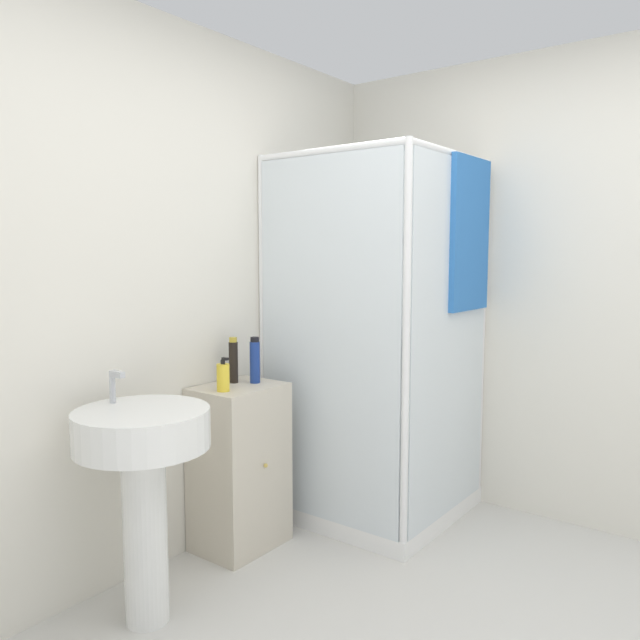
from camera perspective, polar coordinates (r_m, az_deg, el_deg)
wall_back at (r=2.86m, az=-16.50°, el=1.97°), size 6.40×0.06×2.50m
wall_right at (r=3.46m, az=26.97°, el=2.23°), size 0.06×6.40×2.50m
shower_enclosure at (r=3.46m, az=5.89°, el=-8.87°), size 0.91×0.94×1.96m
vanity_cabinet at (r=3.17m, az=-7.37°, el=-13.13°), size 0.42×0.35×0.81m
sink at (r=2.55m, az=-15.87°, el=-12.63°), size 0.52×0.52×0.98m
soap_dispenser at (r=2.94m, az=-8.85°, el=-5.18°), size 0.06×0.06×0.16m
shampoo_bottle_tall_black at (r=3.11m, az=-7.93°, el=-3.70°), size 0.04×0.04×0.23m
shampoo_bottle_blue at (r=3.10m, az=-5.97°, el=-3.71°), size 0.05×0.05×0.23m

